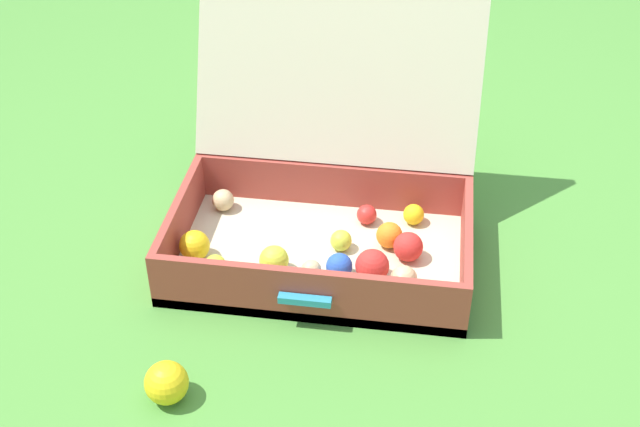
# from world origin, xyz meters

# --- Properties ---
(ground_plane) EXTENTS (16.00, 16.00, 0.00)m
(ground_plane) POSITION_xyz_m (0.00, 0.00, 0.00)
(ground_plane) COLOR #4C8C38
(open_suitcase) EXTENTS (0.67, 0.61, 0.51)m
(open_suitcase) POSITION_xyz_m (-0.08, 0.11, 0.12)
(open_suitcase) COLOR beige
(open_suitcase) RESTS_ON ground
(stray_ball_on_grass) EXTENTS (0.08, 0.08, 0.08)m
(stray_ball_on_grass) POSITION_xyz_m (-0.31, -0.41, 0.04)
(stray_ball_on_grass) COLOR yellow
(stray_ball_on_grass) RESTS_ON ground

